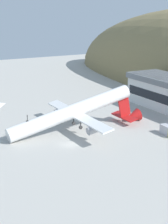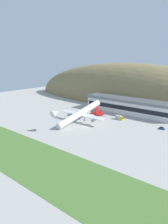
{
  "view_description": "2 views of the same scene",
  "coord_description": "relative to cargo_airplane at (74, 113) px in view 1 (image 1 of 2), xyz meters",
  "views": [
    {
      "loc": [
        87.49,
        -43.74,
        37.46
      ],
      "look_at": [
        -11.3,
        10.71,
        5.19
      ],
      "focal_mm": 60.0,
      "sensor_mm": 36.0,
      "label": 1
    },
    {
      "loc": [
        85.54,
        -101.82,
        43.75
      ],
      "look_at": [
        -9.13,
        9.26,
        6.75
      ],
      "focal_mm": 35.0,
      "sensor_mm": 36.0,
      "label": 2
    }
  ],
  "objects": [
    {
      "name": "traffic_cone_1",
      "position": [
        -22.37,
        13.3,
        -5.82
      ],
      "size": [
        0.52,
        0.52,
        0.58
      ],
      "color": "orange",
      "rests_on": "ground_plane"
    },
    {
      "name": "traffic_cone_0",
      "position": [
        -19.62,
        4.5,
        -5.82
      ],
      "size": [
        0.52,
        0.52,
        0.58
      ],
      "color": "orange",
      "rests_on": "ground_plane"
    },
    {
      "name": "service_car_2",
      "position": [
        -7.92,
        23.56,
        -5.44
      ],
      "size": [
        3.66,
        1.63,
        1.61
      ],
      "color": "#333338",
      "rests_on": "ground_plane"
    },
    {
      "name": "cargo_airplane",
      "position": [
        0.0,
        0.0,
        0.0
      ],
      "size": [
        36.18,
        50.87,
        14.81
      ],
      "color": "white"
    },
    {
      "name": "ground_plane",
      "position": [
        9.46,
        -6.27,
        -6.1
      ],
      "size": [
        347.07,
        347.07,
        0.0
      ],
      "primitive_type": "plane",
      "color": "#ADAAA3"
    }
  ]
}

